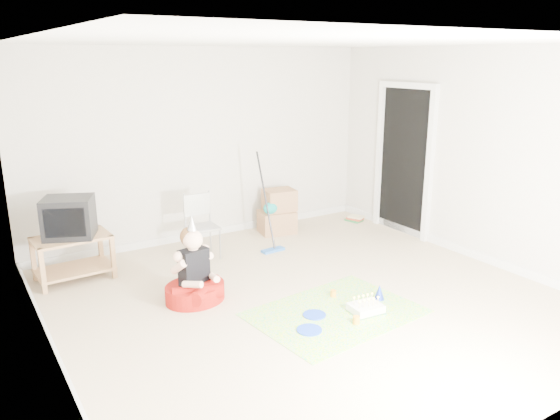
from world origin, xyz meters
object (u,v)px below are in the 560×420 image
tv_stand (73,254)px  cardboard_boxes (278,212)px  crt_tv (69,217)px  seated_woman (195,282)px  birthday_cake (366,309)px  folding_chair (202,227)px

tv_stand → cardboard_boxes: 2.90m
crt_tv → seated_woman: size_ratio=0.56×
cardboard_boxes → birthday_cake: cardboard_boxes is taller
folding_chair → birthday_cake: (0.73, -2.29, -0.36)m
tv_stand → crt_tv: (-0.00, 0.00, 0.44)m
cardboard_boxes → birthday_cake: 2.75m
folding_chair → cardboard_boxes: bearing=15.6°
folding_chair → birthday_cake: size_ratio=2.48×
cardboard_boxes → seated_woman: (-1.95, -1.49, -0.10)m
folding_chair → seated_woman: seated_woman is taller
cardboard_boxes → birthday_cake: (-0.62, -2.67, -0.26)m
tv_stand → folding_chair: bearing=-5.1°
tv_stand → birthday_cake: (2.27, -2.43, -0.26)m
seated_woman → birthday_cake: 1.78m
cardboard_boxes → birthday_cake: bearing=-103.1°
folding_chair → cardboard_boxes: (1.34, 0.38, -0.10)m
crt_tv → folding_chair: (1.54, -0.14, -0.34)m
seated_woman → birthday_cake: size_ratio=2.81×
crt_tv → seated_woman: bearing=-29.7°
crt_tv → folding_chair: size_ratio=0.64×
tv_stand → seated_woman: 1.57m
tv_stand → birthday_cake: tv_stand is taller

